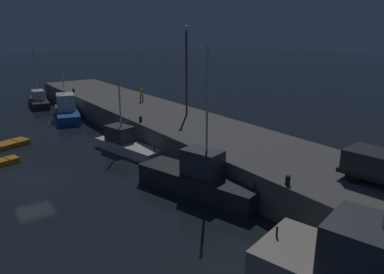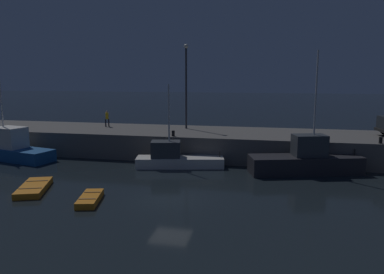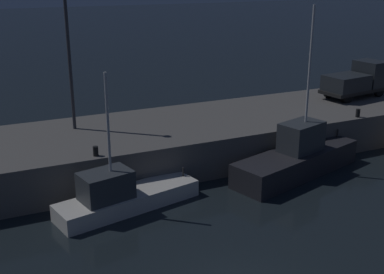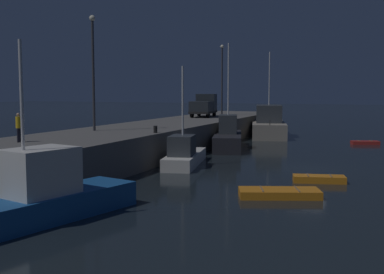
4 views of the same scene
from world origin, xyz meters
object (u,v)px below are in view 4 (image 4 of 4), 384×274
object	(u,v)px
fishing_trawler_red	(184,155)
fishing_boat_white	(46,195)
fishing_boat_blue	(268,125)
dockworker	(18,125)
lamp_post_east	(222,75)
lamp_post_west	(93,64)
rowboat_white_mid	(279,193)
bollard_central	(155,129)
dinghy_red_small	(319,179)
dinghy_orange_near	(365,143)
fishing_trawler_green	(228,138)
bollard_east	(230,117)
utility_truck	(204,106)

from	to	relation	value
fishing_trawler_red	fishing_boat_white	xyz separation A→B (m)	(-15.92, -0.35, 0.27)
fishing_trawler_red	fishing_boat_blue	distance (m)	24.41
fishing_trawler_red	dockworker	size ratio (longest dim) A/B	4.46
lamp_post_east	lamp_post_west	bearing A→B (deg)	176.18
fishing_boat_white	rowboat_white_mid	bearing A→B (deg)	-45.87
bollard_central	dinghy_red_small	bearing A→B (deg)	-100.73
dinghy_red_small	fishing_trawler_red	bearing A→B (deg)	73.36
dinghy_orange_near	fishing_trawler_green	bearing A→B (deg)	126.85
rowboat_white_mid	dockworker	size ratio (longest dim) A/B	2.53
lamp_post_east	bollard_central	xyz separation A→B (m)	(-25.63, -3.51, -4.72)
dockworker	bollard_east	distance (m)	26.73
lamp_post_west	lamp_post_east	bearing A→B (deg)	-3.82
dockworker	bollard_east	world-z (taller)	dockworker
lamp_post_east	bollard_east	xyz separation A→B (m)	(-8.07, -3.63, -4.70)
lamp_post_west	lamp_post_east	distance (m)	25.65
bollard_central	fishing_boat_white	bearing A→B (deg)	-171.38
utility_truck	bollard_central	xyz separation A→B (m)	(-21.37, -4.28, -1.01)
rowboat_white_mid	dinghy_red_small	xyz separation A→B (m)	(4.90, -1.36, -0.00)
bollard_east	bollard_central	bearing A→B (deg)	179.60
fishing_boat_white	lamp_post_west	xyz separation A→B (m)	(15.23, 7.52, 6.34)
fishing_trawler_green	fishing_boat_blue	bearing A→B (deg)	-2.96
fishing_boat_white	dinghy_red_small	world-z (taller)	fishing_boat_white
bollard_central	dinghy_orange_near	bearing A→B (deg)	-33.53
fishing_boat_blue	dinghy_red_small	bearing A→B (deg)	-160.94
rowboat_white_mid	bollard_central	size ratio (longest dim) A/B	8.55
dinghy_red_small	lamp_post_west	xyz separation A→B (m)	(2.29, 17.16, 7.21)
fishing_boat_white	dinghy_orange_near	bearing A→B (deg)	-17.49
fishing_trawler_red	fishing_boat_blue	size ratio (longest dim) A/B	0.63
fishing_trawler_red	bollard_east	size ratio (longest dim) A/B	14.29
utility_truck	fishing_trawler_green	bearing A→B (deg)	-148.12
bollard_east	fishing_trawler_green	bearing A→B (deg)	-164.37
dinghy_red_small	lamp_post_east	xyz separation A→B (m)	(27.89, 15.45, 7.16)
lamp_post_east	fishing_boat_white	bearing A→B (deg)	-171.90
fishing_boat_white	dinghy_red_small	xyz separation A→B (m)	(12.94, -9.64, -0.87)
bollard_central	rowboat_white_mid	bearing A→B (deg)	-124.08
rowboat_white_mid	utility_truck	xyz separation A→B (m)	(28.54, 14.87, 3.45)
fishing_boat_blue	rowboat_white_mid	distance (m)	33.31
dinghy_red_small	dockworker	world-z (taller)	dockworker
dinghy_orange_near	bollard_central	size ratio (longest dim) A/B	5.63
fishing_trawler_green	bollard_east	size ratio (longest dim) A/B	18.02
dinghy_orange_near	utility_truck	xyz separation A→B (m)	(0.95, 17.82, 3.48)
fishing_boat_blue	fishing_trawler_green	bearing A→B (deg)	177.04
fishing_trawler_green	bollard_east	xyz separation A→B (m)	(5.94, 1.66, 1.62)
utility_truck	bollard_east	distance (m)	5.91
dinghy_red_small	rowboat_white_mid	bearing A→B (deg)	164.55
fishing_trawler_green	lamp_post_east	distance (m)	16.26
fishing_boat_blue	dockworker	xyz separation A→B (m)	(-33.83, 7.25, 2.03)
lamp_post_west	bollard_east	size ratio (longest dim) A/B	15.91
fishing_trawler_red	bollard_central	bearing A→B (deg)	110.30
utility_truck	lamp_post_east	bearing A→B (deg)	-10.31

